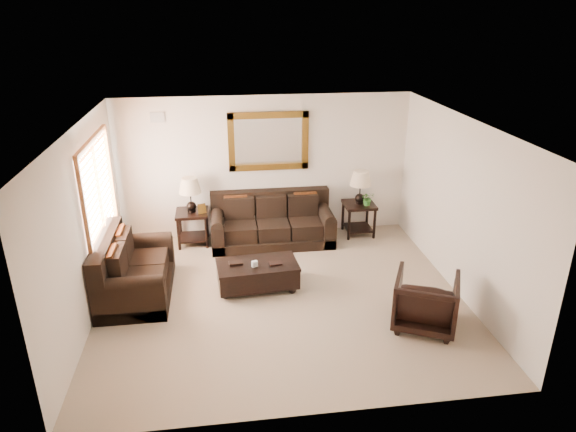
{
  "coord_description": "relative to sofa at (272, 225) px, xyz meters",
  "views": [
    {
      "loc": [
        -0.84,
        -6.83,
        4.18
      ],
      "look_at": [
        0.18,
        0.6,
        1.1
      ],
      "focal_mm": 32.0,
      "sensor_mm": 36.0,
      "label": 1
    }
  ],
  "objects": [
    {
      "name": "coffee_table",
      "position": [
        -0.42,
        -1.71,
        -0.07
      ],
      "size": [
        1.32,
        0.78,
        0.54
      ],
      "rotation": [
        0.0,
        0.0,
        0.08
      ],
      "color": "black",
      "rests_on": "room"
    },
    {
      "name": "potted_plant",
      "position": [
        1.85,
        0.01,
        0.41
      ],
      "size": [
        0.26,
        0.29,
        0.21
      ],
      "primitive_type": "imported",
      "rotation": [
        0.0,
        0.0,
        0.08
      ],
      "color": "#2E6021",
      "rests_on": "end_table_right"
    },
    {
      "name": "end_table_left",
      "position": [
        -1.48,
        0.11,
        0.51
      ],
      "size": [
        0.59,
        0.59,
        1.3
      ],
      "color": "black",
      "rests_on": "room"
    },
    {
      "name": "mirror",
      "position": [
        0.0,
        0.41,
        1.51
      ],
      "size": [
        1.5,
        0.06,
        1.1
      ],
      "color": "#4D340F",
      "rests_on": "room"
    },
    {
      "name": "armchair",
      "position": [
        1.81,
        -3.07,
        0.09
      ],
      "size": [
        1.09,
        1.07,
        0.86
      ],
      "primitive_type": "imported",
      "rotation": [
        0.0,
        0.0,
        2.7
      ],
      "color": "black",
      "rests_on": "floor"
    },
    {
      "name": "window",
      "position": [
        -2.77,
        -1.15,
        1.21
      ],
      "size": [
        0.07,
        1.96,
        1.66
      ],
      "color": "white",
      "rests_on": "room"
    },
    {
      "name": "loveseat",
      "position": [
        -2.35,
        -1.64,
        0.02
      ],
      "size": [
        1.03,
        1.73,
        0.98
      ],
      "rotation": [
        0.0,
        0.0,
        1.57
      ],
      "color": "black",
      "rests_on": "room"
    },
    {
      "name": "end_table_right",
      "position": [
        1.72,
        0.11,
        0.51
      ],
      "size": [
        0.59,
        0.59,
        1.29
      ],
      "color": "black",
      "rests_on": "room"
    },
    {
      "name": "air_vent",
      "position": [
        -1.97,
        0.43,
        2.01
      ],
      "size": [
        0.25,
        0.02,
        0.18
      ],
      "primitive_type": "cube",
      "color": "#999999",
      "rests_on": "room"
    },
    {
      "name": "sofa",
      "position": [
        0.0,
        0.0,
        0.0
      ],
      "size": [
        2.27,
        0.98,
        0.93
      ],
      "color": "black",
      "rests_on": "room"
    },
    {
      "name": "room",
      "position": [
        -0.07,
        -2.05,
        1.01
      ],
      "size": [
        5.51,
        5.01,
        2.71
      ],
      "color": "#84725B",
      "rests_on": "ground"
    }
  ]
}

